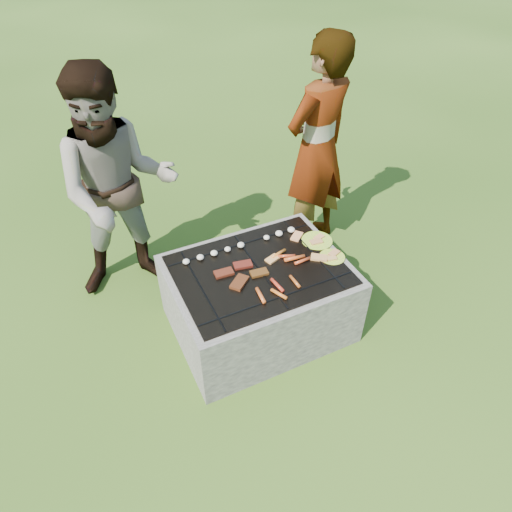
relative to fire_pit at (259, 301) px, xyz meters
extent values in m
plane|color=#254511|center=(0.00, 0.00, -0.28)|extent=(60.00, 60.00, 0.00)
cube|color=gray|center=(0.00, 0.41, 0.02)|extent=(1.30, 0.18, 0.60)
cube|color=gray|center=(0.00, -0.41, 0.02)|extent=(1.30, 0.18, 0.60)
cube|color=gray|center=(-0.56, 0.00, 0.02)|extent=(0.18, 0.64, 0.60)
cube|color=gray|center=(0.56, 0.00, 0.02)|extent=(0.18, 0.64, 0.60)
cube|color=black|center=(0.00, 0.00, -0.04)|extent=(0.94, 0.64, 0.48)
sphere|color=#FF5914|center=(0.00, 0.00, 0.18)|extent=(0.10, 0.10, 0.10)
cube|color=black|center=(0.00, 0.00, 0.32)|extent=(1.20, 0.90, 0.01)
cylinder|color=black|center=(-0.45, 0.00, 0.33)|extent=(0.01, 0.88, 0.01)
cylinder|color=black|center=(0.00, 0.00, 0.33)|extent=(0.01, 0.88, 0.01)
cylinder|color=black|center=(0.45, 0.00, 0.33)|extent=(0.01, 0.88, 0.01)
cylinder|color=black|center=(0.00, -0.32, 0.33)|extent=(1.18, 0.01, 0.01)
cylinder|color=black|center=(0.00, 0.32, 0.33)|extent=(1.18, 0.01, 0.01)
ellipsoid|color=#ECE6C8|center=(-0.46, 0.29, 0.35)|extent=(0.05, 0.05, 0.04)
ellipsoid|color=beige|center=(-0.35, 0.29, 0.35)|extent=(0.05, 0.05, 0.04)
ellipsoid|color=#F0EBCB|center=(-0.23, 0.29, 0.35)|extent=(0.05, 0.05, 0.04)
ellipsoid|color=beige|center=(-0.12, 0.29, 0.35)|extent=(0.05, 0.05, 0.03)
ellipsoid|color=beige|center=(-0.01, 0.29, 0.35)|extent=(0.06, 0.06, 0.04)
ellipsoid|color=white|center=(0.21, 0.29, 0.35)|extent=(0.05, 0.05, 0.03)
ellipsoid|color=beige|center=(0.32, 0.29, 0.35)|extent=(0.06, 0.06, 0.04)
ellipsoid|color=silver|center=(0.43, 0.29, 0.35)|extent=(0.06, 0.06, 0.04)
cube|color=maroon|center=(-0.25, 0.07, 0.34)|extent=(0.14, 0.09, 0.02)
cube|color=maroon|center=(-0.09, 0.09, 0.34)|extent=(0.15, 0.10, 0.02)
cube|color=brown|center=(-0.19, -0.07, 0.34)|extent=(0.17, 0.16, 0.02)
cube|color=brown|center=(-0.02, -0.04, 0.34)|extent=(0.13, 0.09, 0.02)
cylinder|color=orange|center=(0.21, 0.08, 0.34)|extent=(0.14, 0.06, 0.03)
cylinder|color=red|center=(0.25, 0.03, 0.34)|extent=(0.13, 0.07, 0.02)
cylinder|color=#BC531F|center=(0.29, -0.02, 0.34)|extent=(0.16, 0.05, 0.03)
cylinder|color=#BF3D1F|center=(0.33, -0.07, 0.34)|extent=(0.14, 0.03, 0.02)
cylinder|color=red|center=(0.04, -0.22, 0.34)|extent=(0.04, 0.15, 0.03)
cylinder|color=#B93F1E|center=(0.17, -0.24, 0.34)|extent=(0.03, 0.13, 0.02)
cylinder|color=orange|center=(-0.11, -0.26, 0.34)|extent=(0.04, 0.15, 0.03)
cylinder|color=orange|center=(0.01, -0.30, 0.34)|extent=(0.08, 0.13, 0.02)
cube|color=tan|center=(0.14, 0.05, 0.34)|extent=(0.12, 0.09, 0.01)
cube|color=tan|center=(0.46, -0.09, 0.34)|extent=(0.14, 0.13, 0.02)
cube|color=#E0AD72|center=(0.44, 0.21, 0.34)|extent=(0.13, 0.13, 0.02)
cylinder|color=yellow|center=(0.56, 0.10, 0.33)|extent=(0.29, 0.29, 0.02)
cube|color=tan|center=(0.54, 0.08, 0.34)|extent=(0.10, 0.07, 0.02)
cube|color=tan|center=(0.59, 0.12, 0.34)|extent=(0.09, 0.07, 0.01)
cylinder|color=#FFF33C|center=(0.56, -0.11, 0.32)|extent=(0.25, 0.25, 0.01)
cube|color=tan|center=(0.54, -0.13, 0.34)|extent=(0.08, 0.06, 0.01)
cube|color=tan|center=(0.59, -0.09, 0.34)|extent=(0.10, 0.08, 0.01)
imported|color=#A89C8C|center=(0.97, 0.83, 0.70)|extent=(0.81, 0.64, 1.96)
imported|color=gray|center=(-0.74, 0.95, 0.67)|extent=(1.03, 0.85, 1.91)
camera|label=1|loc=(-1.10, -2.22, 2.56)|focal=32.00mm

